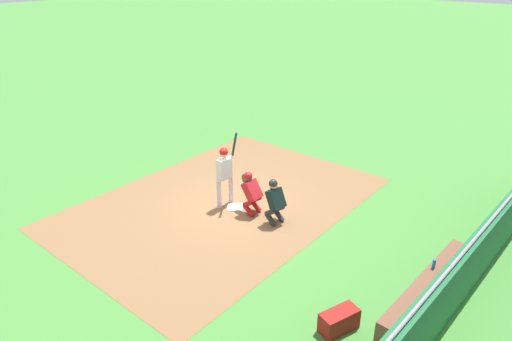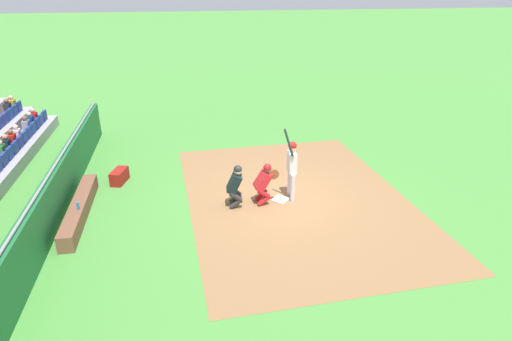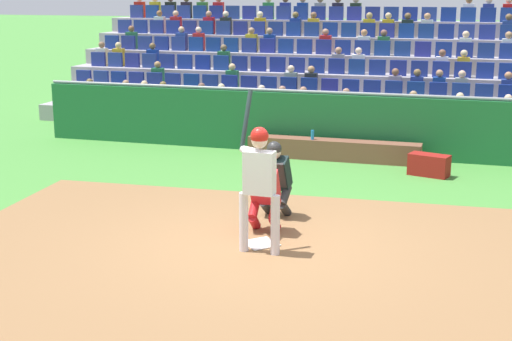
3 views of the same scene
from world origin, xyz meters
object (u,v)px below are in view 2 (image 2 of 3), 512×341
Objects in this scene: equipment_duffel_bag at (119,176)px; home_plate_marker at (280,199)px; home_plate_umpire at (236,184)px; water_bottle_on_bench at (78,206)px; catcher_crouching at (264,181)px; dugout_bench at (80,209)px; batter_at_plate at (292,163)px.

home_plate_marker is at bearing 83.46° from equipment_duffel_bag.
home_plate_umpire reaches higher than equipment_duffel_bag.
water_bottle_on_bench is at bearing -0.04° from equipment_duffel_bag.
catcher_crouching is 6.01× the size of water_bottle_on_bench.
home_plate_umpire reaches higher than dugout_bench.
dugout_bench is (0.08, -6.03, -0.90)m from batter_at_plate.
equipment_duffel_bag is (-2.22, -3.50, -0.48)m from home_plate_umpire.
water_bottle_on_bench is at bearing -85.85° from home_plate_umpire.
batter_at_plate reaches higher than water_bottle_on_bench.
home_plate_umpire is at bearing -83.88° from home_plate_marker.
home_plate_marker is 1.16m from batter_at_plate.
water_bottle_on_bench reaches higher than dugout_bench.
catcher_crouching is 0.97× the size of home_plate_umpire.
catcher_crouching reaches higher than home_plate_marker.
home_plate_marker is at bearing -78.70° from batter_at_plate.
catcher_crouching is at bearing -77.97° from home_plate_marker.
home_plate_marker is 5.70m from dugout_bench.
home_plate_umpire is (0.04, -0.84, -0.00)m from catcher_crouching.
water_bottle_on_bench reaches higher than home_plate_marker.
dugout_bench is at bearing -168.51° from water_bottle_on_bench.
equipment_duffel_bag is (-2.01, -5.18, -0.91)m from batter_at_plate.
equipment_duffel_bag is (-2.08, 0.84, -0.00)m from dugout_bench.
batter_at_plate is at bearing 101.30° from home_plate_marker.
catcher_crouching is (0.18, -0.85, -0.42)m from batter_at_plate.
home_plate_umpire reaches higher than catcher_crouching.
home_plate_umpire is (0.15, -1.36, 0.68)m from home_plate_marker.
batter_at_plate is 5.99m from water_bottle_on_bench.
batter_at_plate reaches higher than catcher_crouching.
equipment_duffel_bag is at bearing 157.97° from dugout_bench.
home_plate_umpire is 4.17m from equipment_duffel_bag.
catcher_crouching is at bearing 79.85° from equipment_duffel_bag.
equipment_duffel_bag is at bearing -116.71° from catcher_crouching.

